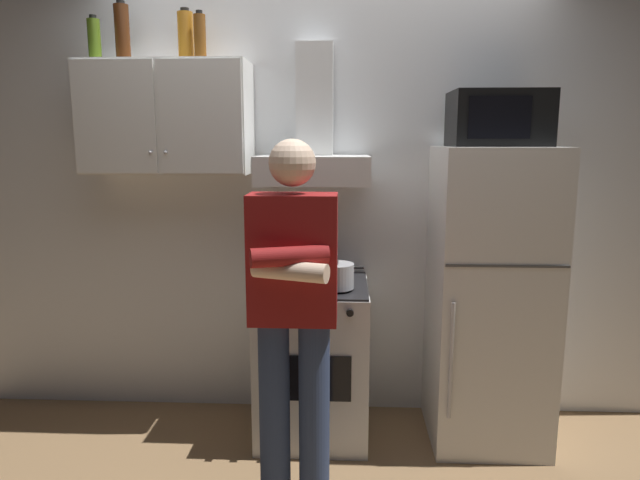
{
  "coord_description": "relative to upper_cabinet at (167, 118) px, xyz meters",
  "views": [
    {
      "loc": [
        0.13,
        -2.7,
        1.64
      ],
      "look_at": [
        0.0,
        0.0,
        1.15
      ],
      "focal_mm": 31.46,
      "sensor_mm": 36.0,
      "label": 1
    }
  ],
  "objects": [
    {
      "name": "bottle_rum_dark",
      "position": [
        -0.23,
        0.01,
        0.45
      ],
      "size": [
        0.08,
        0.08,
        0.31
      ],
      "color": "#47230F",
      "rests_on": "upper_cabinet"
    },
    {
      "name": "ground_plane",
      "position": [
        0.85,
        -0.37,
        -1.75
      ],
      "size": [
        7.0,
        7.0,
        0.0
      ],
      "primitive_type": "plane",
      "color": "olive"
    },
    {
      "name": "bottle_beer_brown",
      "position": [
        0.2,
        -0.01,
        0.42
      ],
      "size": [
        0.06,
        0.06,
        0.25
      ],
      "color": "brown",
      "rests_on": "upper_cabinet"
    },
    {
      "name": "refrigerator",
      "position": [
        1.75,
        -0.12,
        -0.95
      ],
      "size": [
        0.6,
        0.62,
        1.6
      ],
      "color": "white",
      "rests_on": "ground_plane"
    },
    {
      "name": "back_wall_tiled",
      "position": [
        0.85,
        0.23,
        -0.4
      ],
      "size": [
        4.8,
        0.1,
        2.7
      ],
      "primitive_type": "cube",
      "color": "white",
      "rests_on": "ground_plane"
    },
    {
      "name": "range_hood",
      "position": [
        0.8,
        0.0,
        -0.15
      ],
      "size": [
        0.6,
        0.44,
        0.75
      ],
      "color": "white"
    },
    {
      "name": "upper_cabinet",
      "position": [
        0.0,
        0.0,
        0.0
      ],
      "size": [
        0.9,
        0.37,
        0.6
      ],
      "color": "white"
    },
    {
      "name": "cooking_pot",
      "position": [
        0.93,
        -0.24,
        -0.81
      ],
      "size": [
        0.28,
        0.18,
        0.13
      ],
      "color": "#B7BABF",
      "rests_on": "stove_oven"
    },
    {
      "name": "microwave",
      "position": [
        1.75,
        -0.11,
        -0.01
      ],
      "size": [
        0.48,
        0.37,
        0.28
      ],
      "color": "black",
      "rests_on": "refrigerator"
    },
    {
      "name": "stove_oven",
      "position": [
        0.8,
        -0.13,
        -1.32
      ],
      "size": [
        0.6,
        0.62,
        0.87
      ],
      "color": "silver",
      "rests_on": "ground_plane"
    },
    {
      "name": "bottle_olive_oil",
      "position": [
        -0.36,
        -0.03,
        0.41
      ],
      "size": [
        0.07,
        0.07,
        0.23
      ],
      "color": "#4C6B19",
      "rests_on": "upper_cabinet"
    },
    {
      "name": "bottle_liquor_amber",
      "position": [
        0.11,
        0.03,
        0.43
      ],
      "size": [
        0.08,
        0.08,
        0.27
      ],
      "color": "#B7721E",
      "rests_on": "upper_cabinet"
    },
    {
      "name": "person_standing",
      "position": [
        0.75,
        -0.73,
        -0.85
      ],
      "size": [
        0.38,
        0.33,
        1.64
      ],
      "color": "navy",
      "rests_on": "ground_plane"
    }
  ]
}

